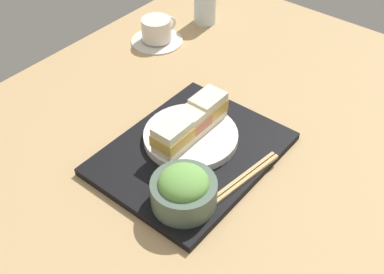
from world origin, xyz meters
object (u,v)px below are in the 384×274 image
(sandwich_plate, at_px, (192,137))
(chopsticks_pair, at_px, (243,179))
(coffee_cup, at_px, (157,32))
(sandwich_far, at_px, (208,108))
(salad_bowl, at_px, (184,190))
(sandwich_middle, at_px, (192,123))
(drinking_glass, at_px, (205,3))
(sandwich_near, at_px, (174,138))

(sandwich_plate, xyz_separation_m, chopsticks_pair, (-0.03, -0.15, -0.00))
(sandwich_plate, xyz_separation_m, coffee_cup, (0.26, 0.33, 0.00))
(sandwich_plate, height_order, sandwich_far, sandwich_far)
(sandwich_far, distance_m, chopsticks_pair, 0.18)
(sandwich_far, bearing_deg, salad_bowl, -153.64)
(sandwich_middle, bearing_deg, drinking_glass, 34.82)
(sandwich_plate, height_order, salad_bowl, salad_bowl)
(coffee_cup, relative_size, drinking_glass, 1.20)
(sandwich_plate, distance_m, salad_bowl, 0.17)
(sandwich_far, distance_m, coffee_cup, 0.39)
(sandwich_near, distance_m, chopsticks_pair, 0.15)
(sandwich_plate, relative_size, sandwich_far, 2.65)
(sandwich_far, xyz_separation_m, salad_bowl, (-0.20, -0.10, -0.01))
(sandwich_middle, bearing_deg, chopsticks_pair, -100.93)
(sandwich_near, bearing_deg, coffee_cup, 46.38)
(sandwich_plate, bearing_deg, sandwich_middle, 0.00)
(sandwich_far, bearing_deg, chopsticks_pair, -119.64)
(coffee_cup, height_order, drinking_glass, drinking_glass)
(sandwich_plate, relative_size, sandwich_middle, 2.62)
(sandwich_far, relative_size, chopsticks_pair, 0.38)
(sandwich_near, distance_m, sandwich_far, 0.11)
(sandwich_middle, xyz_separation_m, sandwich_far, (0.06, 0.00, 0.00))
(salad_bowl, relative_size, coffee_cup, 0.85)
(salad_bowl, distance_m, coffee_cup, 0.59)
(chopsticks_pair, xyz_separation_m, drinking_glass, (0.46, 0.44, 0.04))
(sandwich_far, xyz_separation_m, chopsticks_pair, (-0.08, -0.15, -0.04))
(sandwich_near, relative_size, coffee_cup, 0.53)
(sandwich_near, distance_m, drinking_glass, 0.57)
(sandwich_middle, height_order, drinking_glass, drinking_glass)
(sandwich_far, bearing_deg, sandwich_near, -178.04)
(sandwich_near, xyz_separation_m, sandwich_middle, (0.06, 0.00, -0.00))
(salad_bowl, bearing_deg, coffee_cup, 46.78)
(salad_bowl, height_order, drinking_glass, drinking_glass)
(sandwich_middle, height_order, chopsticks_pair, sandwich_middle)
(salad_bowl, xyz_separation_m, chopsticks_pair, (0.11, -0.05, -0.03))
(salad_bowl, relative_size, drinking_glass, 1.02)
(salad_bowl, bearing_deg, sandwich_plate, 34.30)
(chopsticks_pair, xyz_separation_m, coffee_cup, (0.29, 0.48, 0.01))
(sandwich_near, bearing_deg, sandwich_middle, 1.96)
(coffee_cup, bearing_deg, sandwich_plate, -128.28)
(sandwich_plate, bearing_deg, sandwich_near, -178.04)
(sandwich_middle, xyz_separation_m, salad_bowl, (-0.14, -0.10, -0.01))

